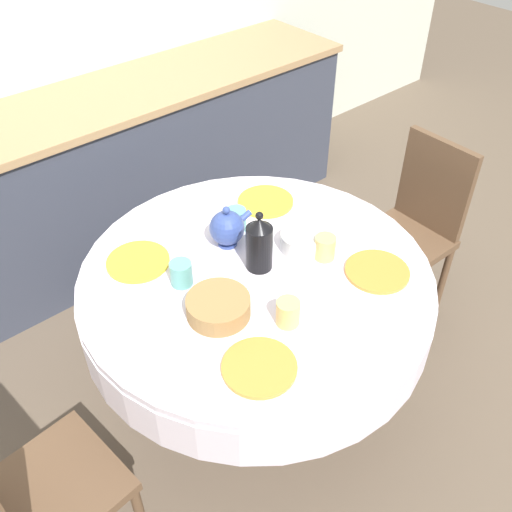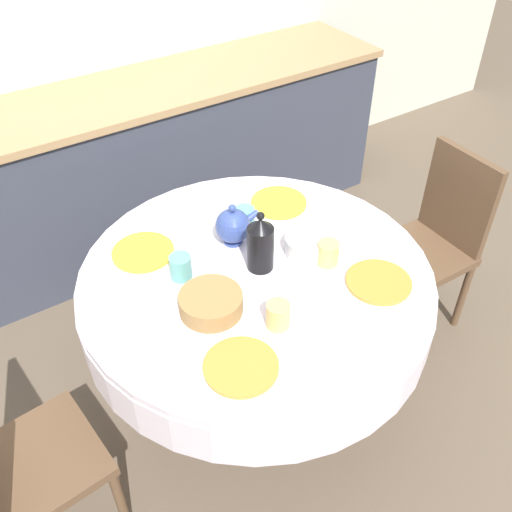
{
  "view_description": "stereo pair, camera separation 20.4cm",
  "coord_description": "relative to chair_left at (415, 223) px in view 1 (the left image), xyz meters",
  "views": [
    {
      "loc": [
        -1.05,
        -1.22,
        2.21
      ],
      "look_at": [
        0.0,
        0.0,
        0.85
      ],
      "focal_mm": 40.0,
      "sensor_mm": 36.0,
      "label": 1
    },
    {
      "loc": [
        -0.88,
        -1.34,
        2.21
      ],
      "look_at": [
        0.0,
        0.0,
        0.85
      ],
      "focal_mm": 40.0,
      "sensor_mm": 36.0,
      "label": 2
    }
  ],
  "objects": [
    {
      "name": "plate_far_right",
      "position": [
        -0.69,
        0.34,
        0.26
      ],
      "size": [
        0.24,
        0.24,
        0.01
      ],
      "primitive_type": "cylinder",
      "color": "yellow",
      "rests_on": "dining_table"
    },
    {
      "name": "teapot",
      "position": [
        -1.0,
        0.22,
        0.34
      ],
      "size": [
        0.19,
        0.14,
        0.18
      ],
      "color": "#33478E",
      "rests_on": "dining_table"
    },
    {
      "name": "chair_left",
      "position": [
        0.0,
        0.0,
        0.0
      ],
      "size": [
        0.41,
        0.41,
        0.93
      ],
      "rotation": [
        0.0,
        0.0,
        1.55
      ],
      "color": "brown",
      "rests_on": "ground_plane"
    },
    {
      "name": "plate_near_right",
      "position": [
        -0.68,
        -0.28,
        0.26
      ],
      "size": [
        0.24,
        0.24,
        0.01
      ],
      "primitive_type": "cylinder",
      "color": "orange",
      "rests_on": "dining_table"
    },
    {
      "name": "cup_near_right",
      "position": [
        -0.76,
        -0.09,
        0.3
      ],
      "size": [
        0.08,
        0.08,
        0.1
      ],
      "primitive_type": "cylinder",
      "color": "#DBB766",
      "rests_on": "dining_table"
    },
    {
      "name": "chair_right",
      "position": [
        -2.04,
        -0.07,
        0.0
      ],
      "size": [
        0.43,
        0.43,
        0.93
      ],
      "rotation": [
        0.0,
        0.0,
        -1.48
      ],
      "color": "brown",
      "rests_on": "ground_plane"
    },
    {
      "name": "coffee_carafe",
      "position": [
        -0.99,
        0.04,
        0.37
      ],
      "size": [
        0.1,
        0.1,
        0.26
      ],
      "color": "black",
      "rests_on": "dining_table"
    },
    {
      "name": "cup_far_right",
      "position": [
        -0.91,
        0.28,
        0.3
      ],
      "size": [
        0.08,
        0.08,
        0.1
      ],
      "primitive_type": "cylinder",
      "color": "#5BA39E",
      "rests_on": "dining_table"
    },
    {
      "name": "fruit_bowl",
      "position": [
        -0.8,
        0.01,
        0.29
      ],
      "size": [
        0.17,
        0.17,
        0.08
      ],
      "primitive_type": "cylinder",
      "color": "silver",
      "rests_on": "dining_table"
    },
    {
      "name": "plate_near_left",
      "position": [
        -1.31,
        -0.33,
        0.26
      ],
      "size": [
        0.24,
        0.24,
        0.01
      ],
      "primitive_type": "cylinder",
      "color": "orange",
      "rests_on": "dining_table"
    },
    {
      "name": "plate_far_left",
      "position": [
        -1.33,
        0.36,
        0.26
      ],
      "size": [
        0.24,
        0.24,
        0.01
      ],
      "primitive_type": "cylinder",
      "color": "yellow",
      "rests_on": "dining_table"
    },
    {
      "name": "bread_basket",
      "position": [
        -1.26,
        -0.06,
        0.29
      ],
      "size": [
        0.22,
        0.22,
        0.07
      ],
      "primitive_type": "cylinder",
      "color": "olive",
      "rests_on": "dining_table"
    },
    {
      "name": "ground_plane",
      "position": [
        -1.02,
        0.02,
        -0.51
      ],
      "size": [
        12.0,
        12.0,
        0.0
      ],
      "primitive_type": "plane",
      "color": "brown"
    },
    {
      "name": "cup_near_left",
      "position": [
        -1.11,
        -0.25,
        0.3
      ],
      "size": [
        0.08,
        0.08,
        0.1
      ],
      "primitive_type": "cylinder",
      "color": "#DBB766",
      "rests_on": "dining_table"
    },
    {
      "name": "dining_table",
      "position": [
        -1.02,
        0.02,
        0.13
      ],
      "size": [
        1.36,
        1.36,
        0.77
      ],
      "color": "brown",
      "rests_on": "ground_plane"
    },
    {
      "name": "cup_far_left",
      "position": [
        -1.27,
        0.15,
        0.3
      ],
      "size": [
        0.08,
        0.08,
        0.1
      ],
      "primitive_type": "cylinder",
      "color": "#5BA39E",
      "rests_on": "dining_table"
    },
    {
      "name": "wall_back",
      "position": [
        -1.02,
        1.74,
        0.79
      ],
      "size": [
        7.0,
        0.05,
        2.6
      ],
      "color": "beige",
      "rests_on": "ground_plane"
    },
    {
      "name": "kitchen_counter",
      "position": [
        -1.02,
        1.41,
        -0.04
      ],
      "size": [
        3.24,
        0.64,
        0.95
      ],
      "color": "#383D4C",
      "rests_on": "ground_plane"
    }
  ]
}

